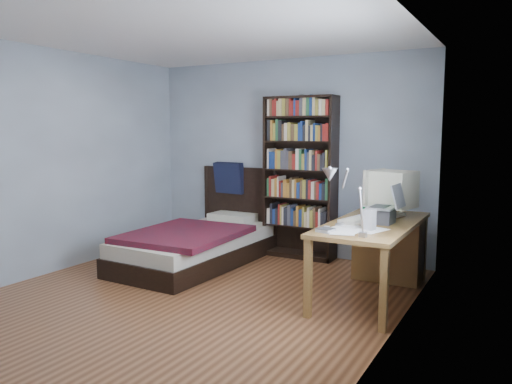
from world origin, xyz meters
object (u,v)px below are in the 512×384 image
Objects in this scene: speaker at (369,220)px; bed at (201,241)px; crt_monitor at (391,190)px; desk_lamp at (335,182)px; laptop at (384,212)px; desk at (385,244)px; bookshelf at (300,178)px; soda_can at (366,212)px; keyboard at (359,220)px.

bed is at bearing 175.82° from speaker.
crt_monitor is 0.83× the size of desk_lamp.
laptop is 0.38m from speaker.
crt_monitor is (0.05, -0.02, 0.58)m from desk.
desk is 1.49m from bookshelf.
bookshelf reaches higher than bed.
desk_lamp is at bearing -90.15° from desk.
desk is 0.85× the size of bookshelf.
bed is at bearing 178.33° from soda_can.
speaker is at bearing -47.92° from keyboard.
soda_can is 0.05× the size of bed.
bookshelf reaches higher than soda_can.
soda_can is 0.06× the size of bookshelf.
bed is at bearing 173.60° from laptop.
speaker reaches higher than soda_can.
desk is 0.58m from crt_monitor.
desk is 2.86× the size of desk_lamp.
bookshelf is (-1.29, 0.61, 0.02)m from crt_monitor.
keyboard is (-0.13, -0.51, 0.33)m from desk.
laptop is 0.63× the size of desk_lamp.
bed is (-2.29, 0.26, -0.58)m from laptop.
speaker is 1.58× the size of soda_can.
soda_can is 1.42m from bookshelf.
desk_lamp reaches higher than keyboard.
keyboard is at bearing -103.75° from desk.
soda_can is at bearing -125.07° from crt_monitor.
bookshelf is at bearing 143.64° from speaker.
speaker is at bearing -88.56° from crt_monitor.
soda_can is (-0.01, 0.23, 0.04)m from keyboard.
crt_monitor is 0.25× the size of bookshelf.
laptop is at bearing -38.59° from bookshelf.
keyboard is at bearing -7.92° from bed.
laptop is 0.17× the size of bed.
desk_lamp is 1.12m from keyboard.
crt_monitor is at bearing 102.94° from speaker.
bed is (-2.18, 1.30, -0.96)m from desk_lamp.
keyboard is at bearing 130.92° from speaker.
desk is at bearing 153.63° from crt_monitor.
speaker is at bearing -15.68° from bed.
desk is 0.78× the size of bed.
keyboard is (-0.23, -0.03, -0.09)m from laptop.
desk_lamp is at bearing -59.75° from bookshelf.
laptop is at bearing 20.23° from keyboard.
desk is at bearing 106.20° from speaker.
bookshelf is (-1.34, 1.07, 0.18)m from laptop.
keyboard is 0.24× the size of bookshelf.
laptop is 0.31m from soda_can.
keyboard is at bearing 96.80° from desk_lamp.
desk_lamp is (-0.11, -1.05, 0.37)m from laptop.
speaker is at bearing 83.63° from desk_lamp.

